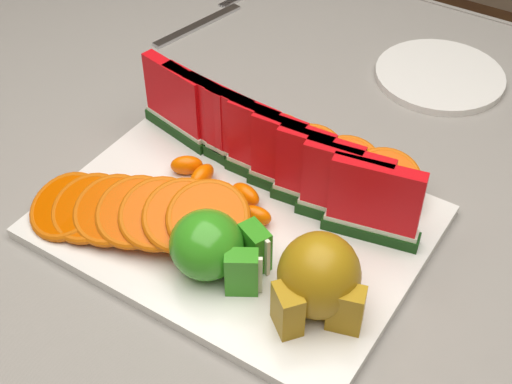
{
  "coord_description": "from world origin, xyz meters",
  "views": [
    {
      "loc": [
        0.36,
        -0.54,
        1.33
      ],
      "look_at": [
        0.06,
        -0.07,
        0.81
      ],
      "focal_mm": 50.0,
      "sensor_mm": 36.0,
      "label": 1
    }
  ],
  "objects_px": {
    "platter": "(237,221)",
    "fork": "(201,23)",
    "apple_cluster": "(214,247)",
    "side_plate": "(440,76)",
    "pear_cluster": "(319,280)"
  },
  "relations": [
    {
      "from": "apple_cluster",
      "to": "side_plate",
      "type": "relative_size",
      "value": 0.47
    },
    {
      "from": "apple_cluster",
      "to": "fork",
      "type": "relative_size",
      "value": 0.55
    },
    {
      "from": "apple_cluster",
      "to": "pear_cluster",
      "type": "distance_m",
      "value": 0.11
    },
    {
      "from": "pear_cluster",
      "to": "side_plate",
      "type": "bearing_deg",
      "value": 96.78
    },
    {
      "from": "platter",
      "to": "fork",
      "type": "bearing_deg",
      "value": 131.06
    },
    {
      "from": "platter",
      "to": "fork",
      "type": "xyz_separation_m",
      "value": [
        -0.29,
        0.33,
        -0.0
      ]
    },
    {
      "from": "platter",
      "to": "pear_cluster",
      "type": "height_order",
      "value": "pear_cluster"
    },
    {
      "from": "platter",
      "to": "side_plate",
      "type": "distance_m",
      "value": 0.4
    },
    {
      "from": "platter",
      "to": "pear_cluster",
      "type": "relative_size",
      "value": 3.64
    },
    {
      "from": "pear_cluster",
      "to": "fork",
      "type": "height_order",
      "value": "pear_cluster"
    },
    {
      "from": "pear_cluster",
      "to": "fork",
      "type": "bearing_deg",
      "value": 137.23
    },
    {
      "from": "apple_cluster",
      "to": "side_plate",
      "type": "height_order",
      "value": "apple_cluster"
    },
    {
      "from": "pear_cluster",
      "to": "fork",
      "type": "relative_size",
      "value": 0.56
    },
    {
      "from": "apple_cluster",
      "to": "side_plate",
      "type": "bearing_deg",
      "value": 83.11
    },
    {
      "from": "apple_cluster",
      "to": "platter",
      "type": "bearing_deg",
      "value": 107.0
    }
  ]
}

